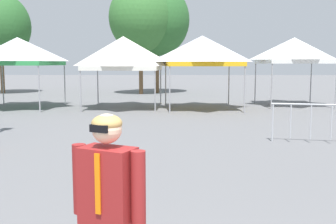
{
  "coord_description": "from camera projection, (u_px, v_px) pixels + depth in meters",
  "views": [
    {
      "loc": [
        -0.29,
        -1.82,
        2.16
      ],
      "look_at": [
        -0.4,
        5.16,
        1.3
      ],
      "focal_mm": 42.75,
      "sensor_mm": 36.0,
      "label": 1
    }
  ],
  "objects": [
    {
      "name": "canopy_tent_left_of_center",
      "position": [
        18.0,
        51.0,
        18.98
      ],
      "size": [
        3.72,
        3.72,
        3.37
      ],
      "color": "#9E9EA3",
      "rests_on": "ground"
    },
    {
      "name": "canopy_tent_behind_center",
      "position": [
        123.0,
        53.0,
        18.83
      ],
      "size": [
        3.58,
        3.58,
        3.4
      ],
      "color": "#9E9EA3",
      "rests_on": "ground"
    },
    {
      "name": "canopy_tent_center",
      "position": [
        202.0,
        51.0,
        18.49
      ],
      "size": [
        3.64,
        3.64,
        3.4
      ],
      "color": "#9E9EA3",
      "rests_on": "ground"
    },
    {
      "name": "canopy_tent_right_of_center",
      "position": [
        294.0,
        51.0,
        20.01
      ],
      "size": [
        3.37,
        3.37,
        3.42
      ],
      "color": "#9E9EA3",
      "rests_on": "ground"
    },
    {
      "name": "person_foreground",
      "position": [
        108.0,
        209.0,
        3.09
      ],
      "size": [
        0.6,
        0.4,
        1.78
      ],
      "color": "#33384C",
      "rests_on": "ground"
    },
    {
      "name": "tree_behind_tents_right",
      "position": [
        0.0,
        26.0,
        27.94
      ],
      "size": [
        4.2,
        4.2,
        7.01
      ],
      "color": "brown",
      "rests_on": "ground"
    },
    {
      "name": "tree_behind_tents_left",
      "position": [
        141.0,
        18.0,
        27.21
      ],
      "size": [
        4.31,
        4.31,
        7.6
      ],
      "color": "brown",
      "rests_on": "ground"
    },
    {
      "name": "tree_behind_tents_center",
      "position": [
        157.0,
        20.0,
        28.32
      ],
      "size": [
        4.61,
        4.61,
        7.71
      ],
      "color": "brown",
      "rests_on": "ground"
    },
    {
      "name": "crowd_barrier_by_lift",
      "position": [
        311.0,
        115.0,
        10.75
      ],
      "size": [
        2.07,
        0.45,
        1.08
      ],
      "color": "#B7BABF",
      "rests_on": "ground"
    }
  ]
}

